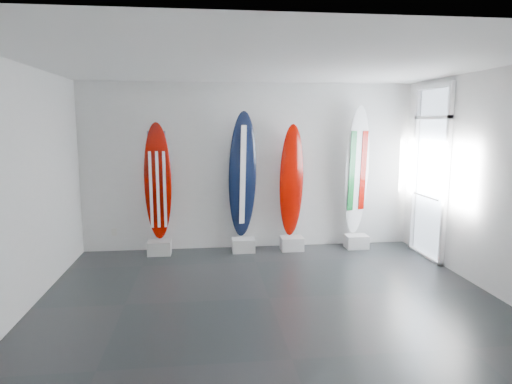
{
  "coord_description": "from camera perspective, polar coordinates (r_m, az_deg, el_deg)",
  "views": [
    {
      "loc": [
        -0.81,
        -5.5,
        2.28
      ],
      "look_at": [
        -0.01,
        1.4,
        1.2
      ],
      "focal_mm": 31.09,
      "sensor_mm": 36.0,
      "label": 1
    }
  ],
  "objects": [
    {
      "name": "glass_door",
      "position": [
        8.04,
        21.5,
        2.11
      ],
      "size": [
        0.12,
        1.16,
        2.85
      ],
      "primitive_type": null,
      "color": "white",
      "rests_on": "floor"
    },
    {
      "name": "surfboard_navy",
      "position": [
        7.86,
        -1.74,
        2.14
      ],
      "size": [
        0.56,
        0.38,
        2.26
      ],
      "primitive_type": "ellipsoid",
      "rotation": [
        0.09,
        0.0,
        0.22
      ],
      "color": "black",
      "rests_on": "display_block_navy"
    },
    {
      "name": "display_block_italy",
      "position": [
        8.44,
        12.78,
        -6.24
      ],
      "size": [
        0.4,
        0.3,
        0.24
      ],
      "primitive_type": "cube",
      "color": "silver",
      "rests_on": "floor"
    },
    {
      "name": "balcony",
      "position": [
        8.88,
        28.78,
        -3.84
      ],
      "size": [
        2.8,
        2.2,
        1.2
      ],
      "primitive_type": null,
      "color": "slate",
      "rests_on": "ground"
    },
    {
      "name": "ceiling",
      "position": [
        5.6,
        1.85,
        16.22
      ],
      "size": [
        6.0,
        6.0,
        0.0
      ],
      "primitive_type": "plane",
      "rotation": [
        3.14,
        0.0,
        0.0
      ],
      "color": "white",
      "rests_on": "wall_back"
    },
    {
      "name": "wall_left",
      "position": [
        5.97,
        -28.06,
        0.28
      ],
      "size": [
        0.0,
        5.0,
        5.0
      ],
      "primitive_type": "plane",
      "rotation": [
        1.57,
        0.0,
        1.57
      ],
      "color": "silver",
      "rests_on": "ground"
    },
    {
      "name": "surfboard_swiss",
      "position": [
        7.99,
        4.59,
        1.43
      ],
      "size": [
        0.49,
        0.27,
        2.04
      ],
      "primitive_type": "ellipsoid",
      "rotation": [
        0.05,
        0.0,
        0.22
      ],
      "color": "#790600",
      "rests_on": "display_block_swiss"
    },
    {
      "name": "wall_right",
      "position": [
        6.73,
        27.94,
        1.15
      ],
      "size": [
        0.0,
        5.0,
        5.0
      ],
      "primitive_type": "plane",
      "rotation": [
        1.57,
        0.0,
        -1.57
      ],
      "color": "silver",
      "rests_on": "ground"
    },
    {
      "name": "surfboard_italy",
      "position": [
        8.29,
        12.85,
        2.68
      ],
      "size": [
        0.56,
        0.35,
        2.37
      ],
      "primitive_type": "ellipsoid",
      "rotation": [
        0.04,
        0.0,
        0.35
      ],
      "color": "white",
      "rests_on": "display_block_italy"
    },
    {
      "name": "wall_back",
      "position": [
        8.07,
        -0.81,
        3.28
      ],
      "size": [
        6.0,
        0.0,
        6.0
      ],
      "primitive_type": "plane",
      "rotation": [
        1.57,
        0.0,
        0.0
      ],
      "color": "silver",
      "rests_on": "ground"
    },
    {
      "name": "floor",
      "position": [
        6.0,
        1.7,
        -13.49
      ],
      "size": [
        6.0,
        6.0,
        0.0
      ],
      "primitive_type": "plane",
      "color": "black",
      "rests_on": "ground"
    },
    {
      "name": "wall_outlet",
      "position": [
        8.37,
        -17.78,
        -4.94
      ],
      "size": [
        0.09,
        0.02,
        0.13
      ],
      "primitive_type": "cube",
      "color": "silver",
      "rests_on": "wall_back"
    },
    {
      "name": "display_block_usa",
      "position": [
        8.01,
        -12.31,
        -7.02
      ],
      "size": [
        0.4,
        0.3,
        0.24
      ],
      "primitive_type": "cube",
      "color": "silver",
      "rests_on": "floor"
    },
    {
      "name": "wall_front",
      "position": [
        3.2,
        8.33,
        -5.33
      ],
      "size": [
        6.0,
        0.0,
        6.0
      ],
      "primitive_type": "plane",
      "rotation": [
        -1.57,
        0.0,
        0.0
      ],
      "color": "silver",
      "rests_on": "ground"
    },
    {
      "name": "display_block_navy",
      "position": [
        8.0,
        -1.63,
        -6.84
      ],
      "size": [
        0.4,
        0.3,
        0.24
      ],
      "primitive_type": "cube",
      "color": "silver",
      "rests_on": "floor"
    },
    {
      "name": "display_block_swiss",
      "position": [
        8.12,
        4.63,
        -6.63
      ],
      "size": [
        0.4,
        0.3,
        0.24
      ],
      "primitive_type": "cube",
      "color": "silver",
      "rests_on": "floor"
    },
    {
      "name": "surfboard_usa",
      "position": [
        7.88,
        -12.51,
        1.26
      ],
      "size": [
        0.48,
        0.24,
        2.07
      ],
      "primitive_type": "ellipsoid",
      "rotation": [
        0.06,
        0.0,
        0.07
      ],
      "color": "#790600",
      "rests_on": "display_block_usa"
    }
  ]
}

